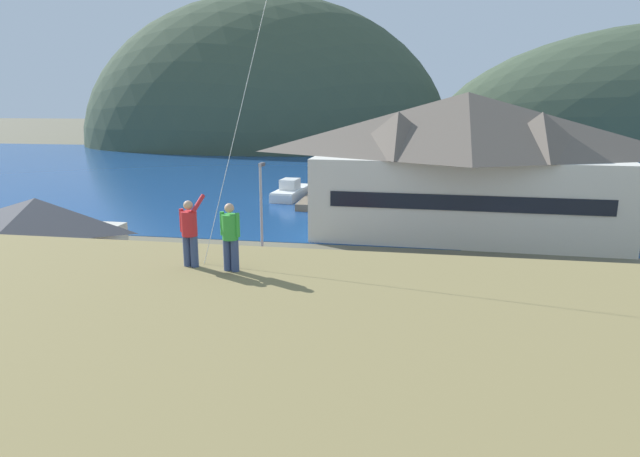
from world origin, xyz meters
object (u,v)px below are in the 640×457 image
object	(u,v)px
moored_boat_wharfside	(291,191)
person_kite_flyer	(190,231)
harbor_lodge	(465,160)
parked_car_mid_row_center	(441,336)
parked_car_back_row_right	(398,288)
moored_boat_outer_mooring	(357,190)
parking_light_pole	(262,210)
wharf_dock	(323,197)
parked_car_mid_row_near	(120,322)
storage_shed_near_lot	(41,250)
parked_car_mid_row_far	(599,305)
parked_car_lone_by_shed	(304,278)
parked_car_corner_spot	(198,272)
parked_car_front_row_red	(292,336)
person_companion	(230,235)

from	to	relation	value
moored_boat_wharfside	person_kite_flyer	size ratio (longest dim) A/B	4.28
harbor_lodge	parked_car_mid_row_center	distance (m)	23.08
harbor_lodge	parked_car_back_row_right	distance (m)	18.21
moored_boat_outer_mooring	parked_car_mid_row_center	xyz separation A→B (m)	(7.44, -38.55, 0.34)
moored_boat_wharfside	parking_light_pole	bearing A→B (deg)	-80.92
wharf_dock	moored_boat_wharfside	distance (m)	3.72
person_kite_flyer	parked_car_back_row_right	bearing A→B (deg)	69.16
parked_car_mid_row_near	storage_shed_near_lot	bearing A→B (deg)	148.70
parked_car_mid_row_near	moored_boat_outer_mooring	bearing A→B (deg)	81.20
person_kite_flyer	moored_boat_outer_mooring	bearing A→B (deg)	90.56
moored_boat_wharfside	parking_light_pole	world-z (taller)	parking_light_pole
wharf_dock	storage_shed_near_lot	bearing A→B (deg)	-105.80
storage_shed_near_lot	parked_car_mid_row_near	xyz separation A→B (m)	(6.45, -3.92, -1.82)
parked_car_mid_row_far	harbor_lodge	bearing A→B (deg)	105.32
parked_car_lone_by_shed	parked_car_back_row_right	bearing A→B (deg)	-9.77
parked_car_lone_by_shed	parking_light_pole	size ratio (longest dim) A/B	0.65
parked_car_corner_spot	storage_shed_near_lot	bearing A→B (deg)	-156.02
parked_car_mid_row_near	parking_light_pole	distance (m)	11.59
parked_car_lone_by_shed	parking_light_pole	xyz separation A→B (m)	(-3.32, 3.55, 2.89)
harbor_lodge	moored_boat_wharfside	bearing A→B (deg)	140.89
storage_shed_near_lot	parked_car_mid_row_center	world-z (taller)	storage_shed_near_lot
person_kite_flyer	parked_car_front_row_red	bearing A→B (deg)	81.39
moored_boat_outer_mooring	person_kite_flyer	xyz separation A→B (m)	(0.45, -46.53, 6.30)
moored_boat_wharfside	parked_car_mid_row_near	xyz separation A→B (m)	(0.90, -37.09, 0.34)
harbor_lodge	parking_light_pole	world-z (taller)	harbor_lodge
parked_car_mid_row_near	parked_car_back_row_right	size ratio (longest dim) A/B	1.00
storage_shed_near_lot	person_kite_flyer	world-z (taller)	person_kite_flyer
parked_car_back_row_right	wharf_dock	bearing A→B (deg)	106.63
moored_boat_outer_mooring	parked_car_mid_row_far	world-z (taller)	moored_boat_outer_mooring
person_kite_flyer	parked_car_corner_spot	bearing A→B (deg)	112.65
harbor_lodge	moored_boat_outer_mooring	xyz separation A→B (m)	(-9.95, 16.12, -5.14)
parked_car_front_row_red	parked_car_corner_spot	world-z (taller)	same
storage_shed_near_lot	moored_boat_wharfside	xyz separation A→B (m)	(5.55, 33.17, -2.16)
parked_car_front_row_red	person_kite_flyer	bearing A→B (deg)	-98.61
storage_shed_near_lot	parked_car_mid_row_far	world-z (taller)	storage_shed_near_lot
moored_boat_wharfside	parking_light_pole	size ratio (longest dim) A/B	1.20
parked_car_mid_row_near	person_kite_flyer	size ratio (longest dim) A/B	2.28
wharf_dock	person_kite_flyer	xyz separation A→B (m)	(3.85, -43.38, 6.67)
parked_car_corner_spot	person_companion	distance (m)	17.08
parked_car_lone_by_shed	parked_car_back_row_right	distance (m)	5.10
parked_car_back_row_right	person_companion	world-z (taller)	person_companion
parked_car_lone_by_shed	person_companion	world-z (taller)	person_companion
parked_car_lone_by_shed	parking_light_pole	world-z (taller)	parking_light_pole
parked_car_mid_row_far	parked_car_mid_row_near	bearing A→B (deg)	-165.15
parked_car_lone_by_shed	person_kite_flyer	size ratio (longest dim) A/B	2.33
storage_shed_near_lot	parked_car_mid_row_near	bearing A→B (deg)	-31.30
parked_car_front_row_red	parked_car_mid_row_far	xyz separation A→B (m)	(13.31, 5.68, 0.00)
moored_boat_wharfside	parked_car_mid_row_center	world-z (taller)	moored_boat_wharfside
storage_shed_near_lot	parked_car_front_row_red	bearing A→B (deg)	-16.09
parked_car_mid_row_far	wharf_dock	bearing A→B (deg)	120.64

